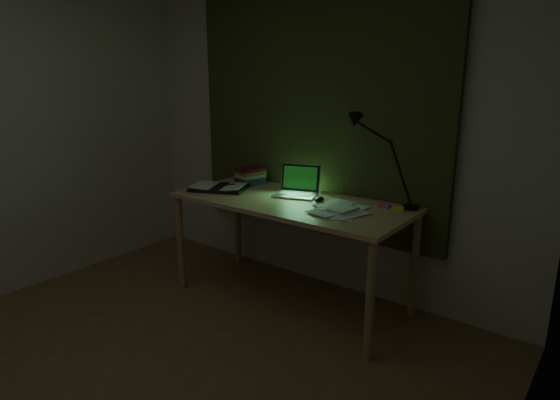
{
  "coord_description": "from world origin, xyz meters",
  "views": [
    {
      "loc": [
        2.01,
        -1.09,
        1.66
      ],
      "look_at": [
        0.09,
        1.42,
        0.82
      ],
      "focal_mm": 30.0,
      "sensor_mm": 36.0,
      "label": 1
    }
  ],
  "objects_px": {
    "laptop": "(295,182)",
    "loose_papers": "(339,208)",
    "book_stack": "(251,175)",
    "open_textbook": "(219,187)",
    "desk_lamp": "(414,165)",
    "desk": "(290,252)"
  },
  "relations": [
    {
      "from": "laptop",
      "to": "loose_papers",
      "type": "distance_m",
      "value": 0.46
    },
    {
      "from": "book_stack",
      "to": "loose_papers",
      "type": "relative_size",
      "value": 0.66
    },
    {
      "from": "laptop",
      "to": "open_textbook",
      "type": "relative_size",
      "value": 0.82
    },
    {
      "from": "laptop",
      "to": "open_textbook",
      "type": "distance_m",
      "value": 0.64
    },
    {
      "from": "laptop",
      "to": "open_textbook",
      "type": "height_order",
      "value": "laptop"
    },
    {
      "from": "loose_papers",
      "to": "desk_lamp",
      "type": "relative_size",
      "value": 0.54
    },
    {
      "from": "desk",
      "to": "laptop",
      "type": "height_order",
      "value": "laptop"
    },
    {
      "from": "open_textbook",
      "to": "desk_lamp",
      "type": "bearing_deg",
      "value": -9.62
    },
    {
      "from": "book_stack",
      "to": "loose_papers",
      "type": "distance_m",
      "value": 1.0
    },
    {
      "from": "open_textbook",
      "to": "book_stack",
      "type": "relative_size",
      "value": 1.98
    },
    {
      "from": "desk_lamp",
      "to": "desk",
      "type": "bearing_deg",
      "value": -146.0
    },
    {
      "from": "open_textbook",
      "to": "loose_papers",
      "type": "distance_m",
      "value": 1.04
    },
    {
      "from": "desk",
      "to": "book_stack",
      "type": "relative_size",
      "value": 8.19
    },
    {
      "from": "laptop",
      "to": "loose_papers",
      "type": "xyz_separation_m",
      "value": [
        0.44,
        -0.11,
        -0.1
      ]
    },
    {
      "from": "desk",
      "to": "loose_papers",
      "type": "relative_size",
      "value": 5.42
    },
    {
      "from": "loose_papers",
      "to": "desk",
      "type": "bearing_deg",
      "value": -179.37
    },
    {
      "from": "loose_papers",
      "to": "desk_lamp",
      "type": "height_order",
      "value": "desk_lamp"
    },
    {
      "from": "loose_papers",
      "to": "desk_lamp",
      "type": "distance_m",
      "value": 0.57
    },
    {
      "from": "open_textbook",
      "to": "book_stack",
      "type": "height_order",
      "value": "book_stack"
    },
    {
      "from": "book_stack",
      "to": "desk_lamp",
      "type": "height_order",
      "value": "desk_lamp"
    },
    {
      "from": "laptop",
      "to": "book_stack",
      "type": "distance_m",
      "value": 0.55
    },
    {
      "from": "laptop",
      "to": "desk_lamp",
      "type": "xyz_separation_m",
      "value": [
        0.82,
        0.19,
        0.19
      ]
    }
  ]
}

